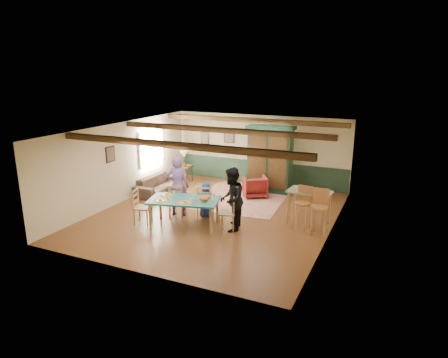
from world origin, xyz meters
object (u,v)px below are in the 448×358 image
at_px(dining_chair_end_right, 227,212).
at_px(armoire, 270,159).
at_px(sofa, 158,184).
at_px(table_lamp, 184,158).
at_px(person_man, 178,186).
at_px(armchair, 255,186).
at_px(dining_chair_end_left, 143,207).
at_px(dining_chair_far_right, 205,201).
at_px(end_table, 184,174).
at_px(person_woman, 231,199).
at_px(dining_chair_far_left, 178,200).
at_px(dining_table, 184,213).
at_px(cat, 204,198).
at_px(counter_table, 309,207).
at_px(bar_stool_left, 302,208).
at_px(person_child, 206,200).
at_px(bar_stool_right, 319,213).

xyz_separation_m(dining_chair_end_right, armoire, (-0.08, 4.01, 0.70)).
bearing_deg(sofa, armoire, -62.06).
height_order(dining_chair_end_right, table_lamp, table_lamp).
bearing_deg(sofa, table_lamp, -4.25).
bearing_deg(person_man, armoire, -130.49).
bearing_deg(armchair, person_man, 29.77).
bearing_deg(dining_chair_end_left, person_man, -43.15).
relative_size(dining_chair_far_right, end_table, 1.57).
bearing_deg(person_woman, dining_chair_far_left, -113.57).
distance_m(dining_chair_end_left, armchair, 4.33).
height_order(dining_table, cat, cat).
height_order(armoire, sofa, armoire).
xyz_separation_m(person_man, armoire, (1.78, 3.57, 0.27)).
bearing_deg(counter_table, end_table, 156.36).
bearing_deg(person_woman, sofa, -133.11).
distance_m(dining_chair_end_right, counter_table, 2.41).
xyz_separation_m(armoire, sofa, (-3.67, -1.84, -0.91)).
height_order(armchair, end_table, armchair).
relative_size(sofa, bar_stool_left, 1.69).
bearing_deg(cat, sofa, 128.15).
height_order(person_woman, cat, person_woman).
bearing_deg(dining_chair_far_left, armchair, -132.02).
height_order(person_child, counter_table, person_child).
height_order(dining_table, table_lamp, table_lamp).
relative_size(end_table, bar_stool_right, 0.52).
height_order(dining_chair_end_right, bar_stool_right, bar_stool_right).
distance_m(dining_chair_end_right, armoire, 4.07).
height_order(dining_chair_end_left, end_table, dining_chair_end_left).
distance_m(dining_chair_end_left, counter_table, 4.85).
relative_size(table_lamp, bar_stool_left, 0.49).
bearing_deg(dining_table, end_table, 119.95).
height_order(person_man, cat, person_man).
xyz_separation_m(cat, bar_stool_left, (2.51, 1.16, -0.30)).
height_order(dining_chair_far_right, counter_table, dining_chair_far_right).
relative_size(person_man, end_table, 2.86).
xyz_separation_m(dining_chair_far_right, armchair, (0.65, 2.60, -0.15)).
relative_size(dining_table, bar_stool_right, 1.55).
bearing_deg(dining_table, dining_chair_end_left, -165.98).
relative_size(dining_table, counter_table, 1.62).
bearing_deg(dining_table, armoire, 75.19).
distance_m(person_man, person_woman, 2.01).
xyz_separation_m(dining_chair_end_right, counter_table, (1.98, 1.36, -0.01)).
bearing_deg(person_man, dining_chair_far_right, 174.29).
bearing_deg(person_man, dining_chair_end_left, 46.85).
xyz_separation_m(person_woman, table_lamp, (-3.70, 3.78, 0.06)).
relative_size(dining_table, dining_chair_far_left, 1.89).
bearing_deg(person_man, table_lamp, -76.80).
distance_m(person_child, sofa, 3.14).
height_order(dining_chair_far_right, sofa, dining_chair_far_right).
bearing_deg(dining_chair_end_right, armoire, 167.15).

